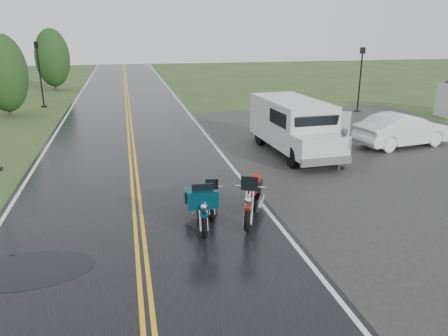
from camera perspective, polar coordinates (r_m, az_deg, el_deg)
name	(u,v)px	position (r m, az deg, el deg)	size (l,w,h in m)	color
ground	(139,232)	(12.14, -10.98, -8.22)	(120.00, 120.00, 0.00)	#2D471E
road	(131,142)	(21.59, -12.04, 3.33)	(8.00, 100.00, 0.04)	black
parking_pad	(394,156)	(20.14, 21.37, 1.44)	(14.00, 24.00, 0.03)	black
motorcycle_red	(248,208)	(11.57, 3.21, -5.18)	(0.92, 2.52, 1.49)	#58100A
motorcycle_teal	(204,214)	(11.21, -2.68, -6.05)	(0.89, 2.46, 1.45)	#052C3B
motorcycle_silver	(212,202)	(12.31, -1.58, -4.50)	(0.72, 1.98, 1.17)	#96989D
van_white	(294,139)	(17.13, 9.12, 3.80)	(2.26, 6.03, 2.37)	silver
person_at_van	(342,150)	(17.37, 15.15, 2.33)	(0.60, 0.39, 1.63)	#46464A
sedan_white	(403,130)	(21.89, 22.30, 4.56)	(1.60, 4.58, 1.51)	silver
lamp_post_far_left	(40,75)	(33.10, -22.89, 11.17)	(0.38, 0.38, 4.48)	black
lamp_post_far_right	(360,80)	(30.17, 17.35, 10.94)	(0.36, 0.36, 4.18)	black
tree_left_mid	(6,82)	(30.36, -26.64, 10.03)	(2.74, 2.74, 4.29)	#1E3D19
tree_left_far	(53,64)	(42.30, -21.42, 12.53)	(2.96, 2.96, 4.55)	#1E3D19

